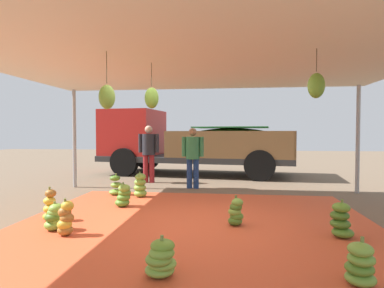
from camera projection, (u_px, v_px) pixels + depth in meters
ground_plane at (208, 192)px, 8.47m from camera, size 40.00×40.00×0.00m
tarp_orange at (196, 224)px, 5.50m from camera, size 6.06×5.45×0.01m
tent_canopy at (195, 61)px, 5.31m from camera, size 8.00×7.00×2.81m
banana_bunch_0 at (236, 213)px, 5.38m from camera, size 0.35×0.33×0.50m
banana_bunch_1 at (55, 217)px, 5.13m from camera, size 0.36×0.36×0.46m
banana_bunch_2 at (360, 265)px, 3.26m from camera, size 0.39×0.39×0.50m
banana_bunch_3 at (341, 221)px, 4.78m from camera, size 0.38×0.38×0.56m
banana_bunch_4 at (66, 219)px, 4.87m from camera, size 0.32×0.32×0.55m
banana_bunch_5 at (116, 186)px, 8.05m from camera, size 0.43×0.44×0.53m
banana_bunch_6 at (140, 186)px, 7.77m from camera, size 0.43×0.43×0.60m
banana_bunch_7 at (161, 259)px, 3.47m from camera, size 0.44×0.44×0.45m
banana_bunch_8 at (50, 206)px, 5.69m from camera, size 0.32×0.33×0.59m
banana_bunch_9 at (124, 196)px, 6.76m from camera, size 0.41×0.41×0.50m
cargo_truck_main at (188, 142)px, 12.08m from camera, size 7.17×3.26×2.40m
worker_0 at (149, 149)px, 10.04m from camera, size 0.65×0.39×1.76m
worker_1 at (193, 153)px, 9.01m from camera, size 0.61×0.37×1.67m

